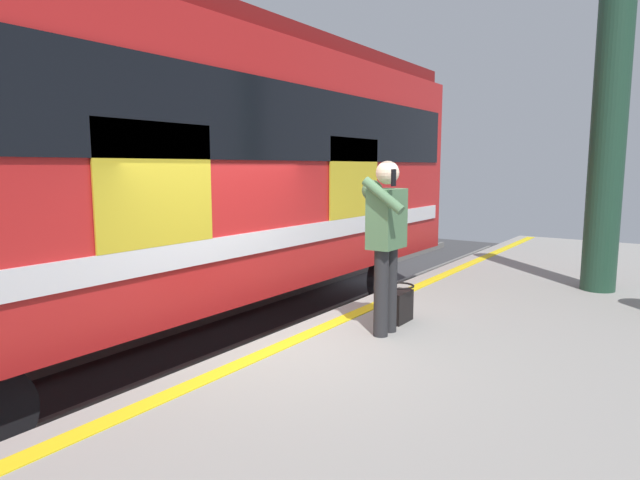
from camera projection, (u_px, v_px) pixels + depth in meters
ground_plane at (281, 413)px, 5.43m from camera, size 26.80×26.80×0.00m
platform at (513, 436)px, 4.10m from camera, size 17.86×4.54×0.86m
safety_line at (305, 335)px, 5.14m from camera, size 17.51×0.16×0.01m
track_rail_near at (181, 373)px, 6.27m from camera, size 23.22×0.08×0.16m
track_rail_far at (107, 349)px, 7.08m from camera, size 23.22×0.08×0.16m
train_carriage at (188, 159)px, 7.02m from camera, size 9.78×3.04×4.05m
passenger at (386, 233)px, 5.09m from camera, size 0.57×0.55×1.66m
handbag at (399, 305)px, 5.59m from camera, size 0.34×0.31×0.39m
station_column at (608, 140)px, 6.80m from camera, size 0.43×0.43×3.89m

